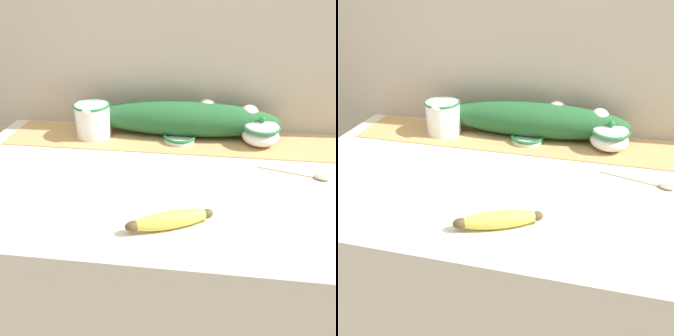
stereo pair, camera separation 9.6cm
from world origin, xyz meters
The scene contains 9 objects.
countertop centered at (0.00, 0.00, 0.46)m, with size 1.26×0.70×0.93m, color beige.
back_wall centered at (0.00, 0.37, 1.20)m, with size 2.06×0.04×2.40m, color #B7AD99.
table_runner centered at (0.00, 0.24, 0.93)m, with size 1.16×0.20×0.00m, color tan.
cream_pitcher centered at (-0.30, 0.24, 0.99)m, with size 0.12×0.14×0.11m.
sugar_bowl centered at (0.25, 0.24, 0.97)m, with size 0.12×0.12×0.09m.
small_dish centered at (-0.01, 0.24, 0.94)m, with size 0.11×0.11×0.02m.
banana centered at (0.01, -0.22, 0.95)m, with size 0.19×0.11×0.04m.
spoon centered at (0.38, 0.04, 0.93)m, with size 0.19×0.07×0.01m.
poinsettia_garland centered at (0.00, 0.28, 0.99)m, with size 0.63×0.13×0.12m.
Camera 1 is at (0.09, -0.88, 1.44)m, focal length 40.00 mm.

